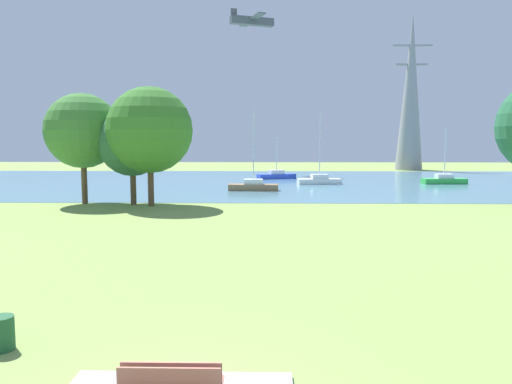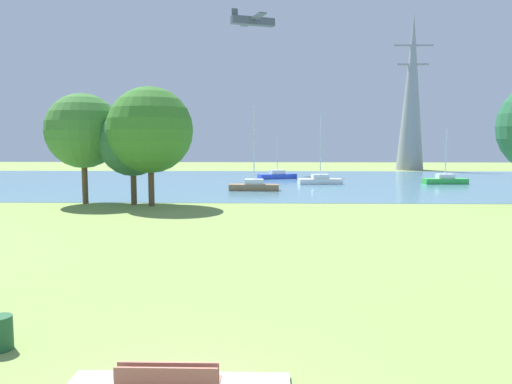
% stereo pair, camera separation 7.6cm
% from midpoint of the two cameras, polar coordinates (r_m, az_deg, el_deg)
% --- Properties ---
extents(ground_plane, '(160.00, 160.00, 0.00)m').
position_cam_midpoint_polar(ground_plane, '(30.68, -1.96, -3.19)').
color(ground_plane, '#7F994C').
extents(litter_bin, '(0.56, 0.56, 0.80)m').
position_cam_midpoint_polar(litter_bin, '(13.44, -27.22, -14.18)').
color(litter_bin, '#1E512D').
rests_on(litter_bin, ground).
extents(water_surface, '(140.00, 40.00, 0.02)m').
position_cam_midpoint_polar(water_surface, '(58.47, -0.42, 1.18)').
color(water_surface, teal).
rests_on(water_surface, ground).
extents(sailboat_blue, '(5.02, 3.03, 5.47)m').
position_cam_midpoint_polar(sailboat_blue, '(63.00, 2.32, 1.92)').
color(sailboat_blue, blue).
rests_on(sailboat_blue, water_surface).
extents(sailboat_white, '(4.95, 2.07, 7.81)m').
position_cam_midpoint_polar(sailboat_white, '(55.63, 7.23, 1.37)').
color(sailboat_white, white).
rests_on(sailboat_white, water_surface).
extents(sailboat_brown, '(4.85, 1.66, 8.10)m').
position_cam_midpoint_polar(sailboat_brown, '(48.25, -0.34, 0.73)').
color(sailboat_brown, brown).
rests_on(sailboat_brown, water_surface).
extents(sailboat_green, '(4.91, 1.89, 6.14)m').
position_cam_midpoint_polar(sailboat_green, '(59.40, 20.69, 1.30)').
color(sailboat_green, green).
rests_on(sailboat_green, water_surface).
extents(tree_east_near, '(5.69, 5.69, 8.43)m').
position_cam_midpoint_polar(tree_east_near, '(40.42, -19.29, 6.60)').
color(tree_east_near, brown).
rests_on(tree_east_near, ground).
extents(tree_east_far, '(5.18, 5.18, 7.34)m').
position_cam_midpoint_polar(tree_east_far, '(38.83, -14.04, 5.58)').
color(tree_east_far, brown).
rests_on(tree_east_far, ground).
extents(tree_mid_shore, '(6.31, 6.31, 8.77)m').
position_cam_midpoint_polar(tree_mid_shore, '(37.53, -12.13, 6.94)').
color(tree_mid_shore, brown).
rests_on(tree_mid_shore, ground).
extents(electricity_pylon, '(6.40, 4.40, 25.08)m').
position_cam_midpoint_polar(electricity_pylon, '(86.31, 17.26, 10.79)').
color(electricity_pylon, gray).
rests_on(electricity_pylon, ground).
extents(light_aircraft, '(6.37, 8.23, 2.10)m').
position_cam_midpoint_polar(light_aircraft, '(75.28, -0.53, 18.99)').
color(light_aircraft, '#4C5156').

